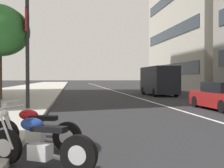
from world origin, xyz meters
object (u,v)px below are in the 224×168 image
(motorcycle_far_end_row, at_px, (35,131))
(street_tree_far_plaza, at_px, (0,31))
(street_lamp_with_banners, at_px, (33,12))
(motorcycle_by_sign_pole, at_px, (39,145))
(delivery_van_ahead, at_px, (159,80))
(car_lead_in_lane, at_px, (224,97))

(motorcycle_far_end_row, relative_size, street_tree_far_plaza, 0.33)
(street_lamp_with_banners, height_order, street_tree_far_plaza, street_lamp_with_banners)
(motorcycle_by_sign_pole, relative_size, delivery_van_ahead, 0.34)
(street_lamp_with_banners, relative_size, street_tree_far_plaza, 1.23)
(car_lead_in_lane, bearing_deg, street_lamp_with_banners, 84.89)
(motorcycle_far_end_row, distance_m, street_tree_far_plaza, 15.30)
(delivery_van_ahead, distance_m, street_tree_far_plaza, 14.52)
(motorcycle_far_end_row, bearing_deg, car_lead_in_lane, -120.02)
(motorcycle_by_sign_pole, height_order, car_lead_in_lane, car_lead_in_lane)
(delivery_van_ahead, bearing_deg, street_tree_far_plaza, 113.90)
(motorcycle_far_end_row, xyz_separation_m, car_lead_in_lane, (7.26, -8.54, 0.23))
(delivery_van_ahead, height_order, street_tree_far_plaza, street_tree_far_plaza)
(street_tree_far_plaza, bearing_deg, motorcycle_far_end_row, -164.39)
(motorcycle_far_end_row, height_order, delivery_van_ahead, delivery_van_ahead)
(delivery_van_ahead, bearing_deg, motorcycle_by_sign_pole, 157.70)
(street_lamp_with_banners, bearing_deg, motorcycle_far_end_row, -172.94)
(street_lamp_with_banners, bearing_deg, street_tree_far_plaza, 25.58)
(street_lamp_with_banners, bearing_deg, motorcycle_by_sign_pole, -172.51)
(motorcycle_by_sign_pole, bearing_deg, motorcycle_far_end_row, -52.22)
(motorcycle_far_end_row, xyz_separation_m, street_tree_far_plaza, (14.13, 3.95, 4.37))
(motorcycle_by_sign_pole, distance_m, street_lamp_with_banners, 10.45)
(car_lead_in_lane, height_order, street_lamp_with_banners, street_lamp_with_banners)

